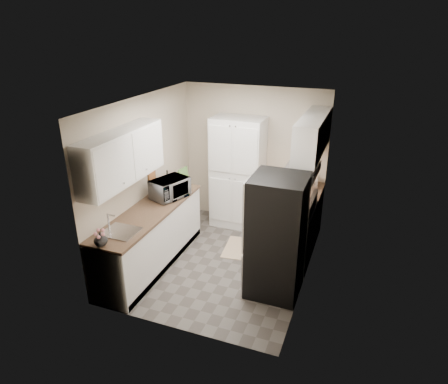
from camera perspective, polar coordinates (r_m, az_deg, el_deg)
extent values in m
plane|color=#56514C|center=(6.39, -0.30, -9.85)|extent=(3.20, 3.20, 0.00)
cube|color=beige|center=(7.23, 4.24, 5.10)|extent=(2.60, 0.04, 2.50)
cube|color=beige|center=(4.50, -7.70, -6.78)|extent=(2.60, 0.04, 2.50)
cube|color=beige|center=(6.36, -11.33, 2.13)|extent=(0.04, 3.20, 2.50)
cube|color=beige|center=(5.52, 12.38, -1.30)|extent=(0.04, 3.20, 2.50)
cube|color=silver|center=(5.45, -0.36, 12.77)|extent=(2.60, 3.20, 0.04)
cube|color=white|center=(5.50, -14.34, 4.91)|extent=(0.33, 1.60, 0.70)
cube|color=white|center=(6.09, 12.55, 7.42)|extent=(0.33, 1.55, 0.58)
cube|color=#99999E|center=(5.80, 10.99, 2.95)|extent=(0.45, 0.76, 0.13)
cube|color=#B7B7BC|center=(5.47, -14.53, -5.54)|extent=(0.45, 0.40, 0.02)
cube|color=brown|center=(6.54, -10.27, 2.13)|extent=(0.02, 0.22, 0.22)
cube|color=white|center=(7.12, 1.97, 2.70)|extent=(0.90, 0.55, 2.00)
cube|color=white|center=(6.22, -10.36, -6.55)|extent=(0.60, 2.30, 0.88)
cube|color=brown|center=(6.01, -10.67, -2.74)|extent=(0.63, 2.33, 0.04)
cube|color=white|center=(6.96, 10.89, -3.21)|extent=(0.60, 0.80, 0.88)
cube|color=brown|center=(6.78, 11.18, 0.28)|extent=(0.63, 0.83, 0.04)
cube|color=#B7B7BC|center=(6.26, 9.35, -6.16)|extent=(0.64, 0.76, 0.90)
cube|color=black|center=(6.05, 9.63, -2.31)|extent=(0.66, 0.78, 0.03)
cube|color=black|center=(5.97, 12.42, -1.80)|extent=(0.06, 0.76, 0.22)
cube|color=#E0A291|center=(6.16, 5.77, -5.40)|extent=(0.01, 0.16, 0.42)
cube|color=beige|center=(6.37, 6.34, -4.43)|extent=(0.01, 0.16, 0.42)
cube|color=#B7B7BC|center=(5.39, 7.52, -6.32)|extent=(0.70, 0.72, 1.70)
imported|color=silver|center=(6.31, -7.75, 0.52)|extent=(0.56, 0.66, 0.31)
cylinder|color=black|center=(6.71, -8.07, 1.73)|extent=(0.07, 0.07, 0.28)
imported|color=beige|center=(5.19, -17.23, -6.44)|extent=(0.21, 0.21, 0.18)
cube|color=#4F823A|center=(6.76, -5.77, 2.15)|extent=(0.06, 0.25, 0.31)
cube|color=silver|center=(6.84, 11.94, 1.48)|extent=(0.34, 0.39, 0.20)
cube|color=#D8B58E|center=(6.73, 2.09, -7.98)|extent=(0.52, 0.76, 0.01)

